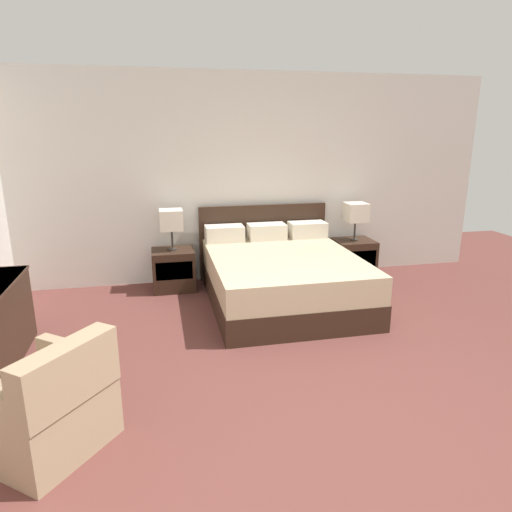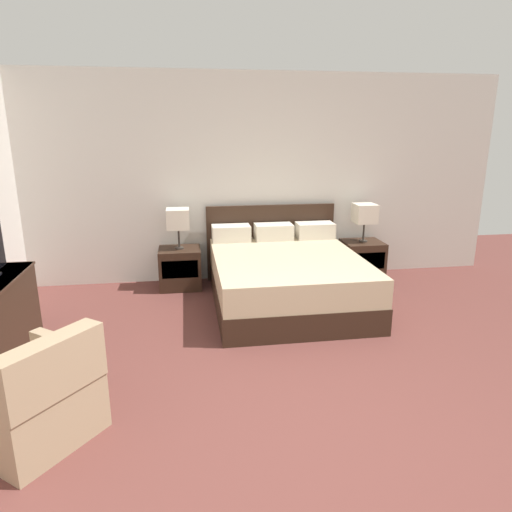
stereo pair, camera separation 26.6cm
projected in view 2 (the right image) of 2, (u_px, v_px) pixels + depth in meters
ground_plane at (325, 460)px, 2.79m from camera, size 10.91×10.91×0.00m
wall_back at (246, 179)px, 5.93m from camera, size 6.80×0.06×2.65m
bed at (286, 277)px, 5.26m from camera, size 1.71×2.04×0.99m
nightstand_left at (180, 268)px, 5.77m from camera, size 0.52×0.47×0.51m
nightstand_right at (362, 260)px, 6.13m from camera, size 0.52×0.47×0.51m
table_lamp_left at (178, 219)px, 5.61m from camera, size 0.28×0.28×0.50m
table_lamp_right at (365, 214)px, 5.96m from camera, size 0.28×0.28×0.50m
armchair_by_window at (34, 400)px, 2.91m from camera, size 0.96×0.96×0.76m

